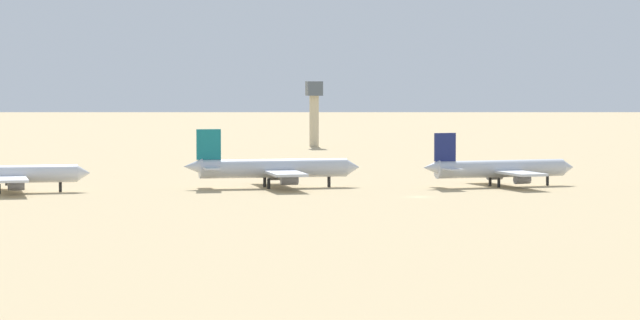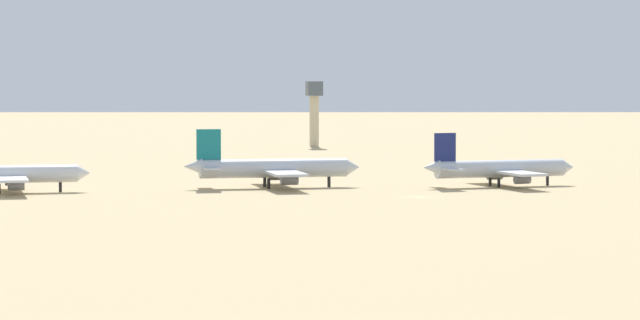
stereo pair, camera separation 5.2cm
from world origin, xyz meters
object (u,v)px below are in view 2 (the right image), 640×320
(parked_jet_teal_2, at_px, (272,168))
(parked_jet_teal_1, at_px, (4,174))
(parked_jet_navy_3, at_px, (499,169))
(control_tower, at_px, (314,107))

(parked_jet_teal_2, bearing_deg, parked_jet_teal_1, -177.23)
(parked_jet_teal_1, bearing_deg, parked_jet_teal_2, 1.84)
(parked_jet_navy_3, bearing_deg, parked_jet_teal_2, 165.23)
(control_tower, bearing_deg, parked_jet_teal_2, -104.29)
(parked_jet_teal_2, xyz_separation_m, parked_jet_navy_3, (51.38, -6.94, -0.31))
(parked_jet_teal_2, relative_size, control_tower, 1.80)
(parked_jet_teal_2, height_order, parked_jet_navy_3, parked_jet_teal_2)
(parked_jet_teal_1, distance_m, parked_jet_navy_3, 111.01)
(parked_jet_teal_1, bearing_deg, control_tower, 59.34)
(parked_jet_teal_2, distance_m, control_tower, 193.83)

